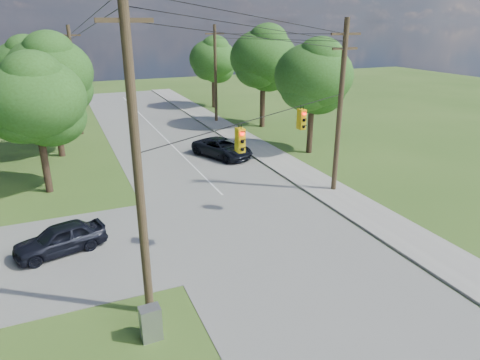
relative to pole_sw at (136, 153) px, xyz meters
name	(u,v)px	position (x,y,z in m)	size (l,w,h in m)	color
ground	(264,289)	(4.60, -0.40, -6.23)	(140.00, 140.00, 0.00)	#34561C
main_road	(256,229)	(6.60, 4.60, -6.21)	(10.00, 100.00, 0.03)	gray
sidewalk_east	(360,207)	(13.30, 4.60, -6.17)	(2.60, 100.00, 0.12)	#A6A49C
pole_sw	(136,153)	(0.00, 0.00, 0.00)	(2.00, 0.32, 12.00)	#4C3C27
pole_ne	(340,106)	(13.50, 7.60, -0.76)	(2.00, 0.32, 10.50)	#4C3C27
pole_north_e	(215,74)	(13.50, 29.60, -1.10)	(2.00, 0.32, 10.00)	#4C3C27
pole_north_w	(75,80)	(-0.40, 29.60, -1.10)	(2.00, 0.32, 10.00)	#4C3C27
power_lines	(203,42)	(6.10, 11.14, 2.93)	(13.93, 29.62, 4.93)	black
traffic_signals	(274,128)	(7.15, 4.03, -0.73)	(4.91, 3.27, 1.05)	yellow
tree_w_near	(34,99)	(-3.40, 14.60, -0.30)	(6.00, 6.00, 8.40)	#452E22
tree_w_mid	(50,73)	(-2.40, 22.60, 0.35)	(6.40, 6.40, 9.22)	#452E22
tree_w_far	(27,67)	(-4.40, 32.60, 0.02)	(6.00, 6.00, 8.73)	#452E22
tree_e_near	(313,76)	(16.60, 15.60, 0.02)	(6.20, 6.20, 8.81)	#452E22
tree_e_mid	(263,58)	(17.10, 25.60, 0.68)	(6.60, 6.60, 9.64)	#452E22
tree_e_far	(213,59)	(16.10, 37.60, -0.31)	(5.80, 5.80, 8.32)	#452E22
car_cross_dark	(60,238)	(-2.91, 5.99, -5.49)	(1.66, 4.14, 1.41)	black
car_main_north	(222,148)	(9.47, 17.16, -5.46)	(2.44, 5.29, 1.47)	black
control_cabinet	(151,323)	(-0.25, -1.50, -5.60)	(0.69, 0.50, 1.25)	gray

